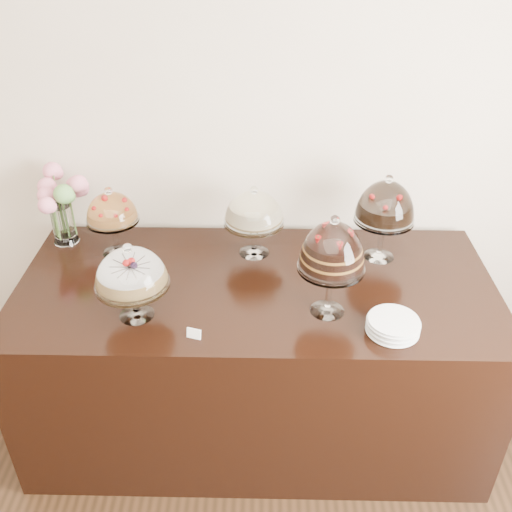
{
  "coord_description": "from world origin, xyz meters",
  "views": [
    {
      "loc": [
        0.25,
        0.31,
        2.43
      ],
      "look_at": [
        0.2,
        2.4,
        1.08
      ],
      "focal_mm": 40.0,
      "sensor_mm": 36.0,
      "label": 1
    }
  ],
  "objects_px": {
    "display_counter": "(256,355)",
    "cake_stand_cheesecake": "(254,211)",
    "cake_stand_sugar_sponge": "(131,272)",
    "plate_stack": "(393,326)",
    "cake_stand_choco_layer": "(332,250)",
    "flower_vase": "(62,199)",
    "cake_stand_fruit_tart": "(112,211)",
    "cake_stand_dark_choco": "(386,205)"
  },
  "relations": [
    {
      "from": "cake_stand_cheesecake",
      "to": "cake_stand_fruit_tart",
      "type": "bearing_deg",
      "value": -179.03
    },
    {
      "from": "cake_stand_fruit_tart",
      "to": "cake_stand_cheesecake",
      "type": "bearing_deg",
      "value": 0.97
    },
    {
      "from": "cake_stand_sugar_sponge",
      "to": "cake_stand_choco_layer",
      "type": "distance_m",
      "value": 0.82
    },
    {
      "from": "cake_stand_fruit_tart",
      "to": "flower_vase",
      "type": "xyz_separation_m",
      "value": [
        -0.27,
        0.11,
        0.0
      ]
    },
    {
      "from": "cake_stand_fruit_tart",
      "to": "flower_vase",
      "type": "height_order",
      "value": "flower_vase"
    },
    {
      "from": "cake_stand_cheesecake",
      "to": "plate_stack",
      "type": "distance_m",
      "value": 0.85
    },
    {
      "from": "plate_stack",
      "to": "cake_stand_dark_choco",
      "type": "bearing_deg",
      "value": 86.49
    },
    {
      "from": "cake_stand_cheesecake",
      "to": "plate_stack",
      "type": "height_order",
      "value": "cake_stand_cheesecake"
    },
    {
      "from": "display_counter",
      "to": "cake_stand_choco_layer",
      "type": "xyz_separation_m",
      "value": [
        0.31,
        -0.2,
        0.76
      ]
    },
    {
      "from": "cake_stand_choco_layer",
      "to": "plate_stack",
      "type": "height_order",
      "value": "cake_stand_choco_layer"
    },
    {
      "from": "cake_stand_cheesecake",
      "to": "flower_vase",
      "type": "bearing_deg",
      "value": 173.96
    },
    {
      "from": "cake_stand_sugar_sponge",
      "to": "cake_stand_cheesecake",
      "type": "distance_m",
      "value": 0.7
    },
    {
      "from": "cake_stand_choco_layer",
      "to": "cake_stand_fruit_tart",
      "type": "relative_size",
      "value": 1.3
    },
    {
      "from": "display_counter",
      "to": "flower_vase",
      "type": "bearing_deg",
      "value": 159.57
    },
    {
      "from": "cake_stand_choco_layer",
      "to": "cake_stand_dark_choco",
      "type": "relative_size",
      "value": 1.07
    },
    {
      "from": "plate_stack",
      "to": "display_counter",
      "type": "bearing_deg",
      "value": 149.68
    },
    {
      "from": "cake_stand_sugar_sponge",
      "to": "cake_stand_cheesecake",
      "type": "height_order",
      "value": "cake_stand_cheesecake"
    },
    {
      "from": "cake_stand_cheesecake",
      "to": "cake_stand_sugar_sponge",
      "type": "bearing_deg",
      "value": -133.96
    },
    {
      "from": "display_counter",
      "to": "cake_stand_choco_layer",
      "type": "distance_m",
      "value": 0.84
    },
    {
      "from": "cake_stand_sugar_sponge",
      "to": "cake_stand_dark_choco",
      "type": "distance_m",
      "value": 1.21
    },
    {
      "from": "display_counter",
      "to": "cake_stand_cheesecake",
      "type": "relative_size",
      "value": 6.04
    },
    {
      "from": "display_counter",
      "to": "flower_vase",
      "type": "distance_m",
      "value": 1.24
    },
    {
      "from": "cake_stand_fruit_tart",
      "to": "plate_stack",
      "type": "bearing_deg",
      "value": -24.66
    },
    {
      "from": "cake_stand_choco_layer",
      "to": "cake_stand_dark_choco",
      "type": "height_order",
      "value": "cake_stand_choco_layer"
    },
    {
      "from": "flower_vase",
      "to": "cake_stand_fruit_tart",
      "type": "bearing_deg",
      "value": -22.35
    },
    {
      "from": "display_counter",
      "to": "cake_stand_fruit_tart",
      "type": "relative_size",
      "value": 6.11
    },
    {
      "from": "cake_stand_choco_layer",
      "to": "cake_stand_fruit_tart",
      "type": "xyz_separation_m",
      "value": [
        -1.01,
        0.45,
        -0.08
      ]
    },
    {
      "from": "display_counter",
      "to": "cake_stand_sugar_sponge",
      "type": "bearing_deg",
      "value": -154.09
    },
    {
      "from": "display_counter",
      "to": "cake_stand_cheesecake",
      "type": "bearing_deg",
      "value": 93.58
    },
    {
      "from": "flower_vase",
      "to": "cake_stand_dark_choco",
      "type": "bearing_deg",
      "value": -4.48
    },
    {
      "from": "cake_stand_cheesecake",
      "to": "plate_stack",
      "type": "bearing_deg",
      "value": -45.48
    },
    {
      "from": "cake_stand_fruit_tart",
      "to": "plate_stack",
      "type": "distance_m",
      "value": 1.4
    },
    {
      "from": "cake_stand_sugar_sponge",
      "to": "cake_stand_fruit_tart",
      "type": "height_order",
      "value": "cake_stand_fruit_tart"
    },
    {
      "from": "cake_stand_fruit_tart",
      "to": "cake_stand_dark_choco",
      "type": "bearing_deg",
      "value": -0.46
    },
    {
      "from": "cake_stand_fruit_tart",
      "to": "cake_stand_sugar_sponge",
      "type": "bearing_deg",
      "value": -68.6
    },
    {
      "from": "display_counter",
      "to": "cake_stand_choco_layer",
      "type": "bearing_deg",
      "value": -32.52
    },
    {
      "from": "flower_vase",
      "to": "plate_stack",
      "type": "height_order",
      "value": "flower_vase"
    },
    {
      "from": "cake_stand_choco_layer",
      "to": "flower_vase",
      "type": "bearing_deg",
      "value": 156.41
    },
    {
      "from": "cake_stand_sugar_sponge",
      "to": "plate_stack",
      "type": "bearing_deg",
      "value": -4.58
    },
    {
      "from": "cake_stand_fruit_tart",
      "to": "plate_stack",
      "type": "xyz_separation_m",
      "value": [
        1.26,
        -0.58,
        -0.2
      ]
    },
    {
      "from": "cake_stand_choco_layer",
      "to": "cake_stand_cheesecake",
      "type": "xyz_separation_m",
      "value": [
        -0.33,
        0.46,
        -0.07
      ]
    },
    {
      "from": "display_counter",
      "to": "cake_stand_sugar_sponge",
      "type": "distance_m",
      "value": 0.88
    }
  ]
}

